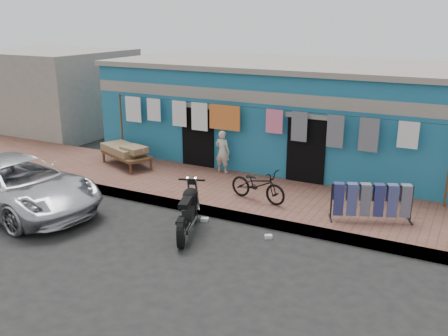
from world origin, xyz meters
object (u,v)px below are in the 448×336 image
motorcycle (188,210)px  bicycle (258,181)px  charpoy (126,155)px  jeans_rack (371,202)px  car (18,184)px  seated_person (222,152)px

motorcycle → bicycle: bearing=49.2°
charpoy → jeans_rack: (7.75, -0.91, 0.12)m
bicycle → jeans_rack: size_ratio=0.84×
car → seated_person: 5.73m
car → seated_person: (3.51, 4.52, 0.20)m
bicycle → charpoy: bearing=89.6°
car → seated_person: seated_person is taller
seated_person → jeans_rack: bearing=162.2°
seated_person → charpoy: (-3.00, -0.78, -0.31)m
seated_person → jeans_rack: size_ratio=0.68×
charpoy → motorcycle: bearing=-36.3°
motorcycle → charpoy: bearing=124.4°
bicycle → jeans_rack: 2.83m
car → jeans_rack: car is taller
motorcycle → jeans_rack: 4.21m
car → charpoy: bearing=0.7°
seated_person → bicycle: seated_person is taller
bicycle → motorcycle: bicycle is taller
jeans_rack → charpoy: bearing=173.3°
seated_person → charpoy: 3.12m
seated_person → bicycle: 2.57m
bicycle → charpoy: (-4.92, 0.93, -0.18)m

